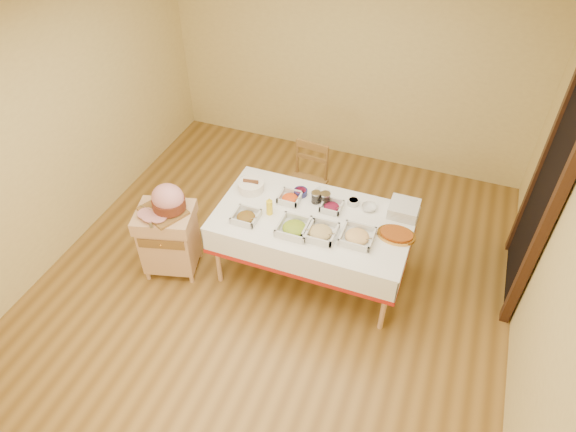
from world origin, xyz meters
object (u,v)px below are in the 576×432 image
(dining_table, at_px, (313,230))
(brass_platter, at_px, (396,235))
(butcher_cart, at_px, (169,237))
(mustard_bottle, at_px, (269,207))
(bread_basket, at_px, (251,186))
(preserve_jar_right, at_px, (325,199))
(dining_chair, at_px, (306,182))
(plate_stack, at_px, (404,209))
(ham_on_board, at_px, (167,201))
(preserve_jar_left, at_px, (316,198))

(dining_table, xyz_separation_m, brass_platter, (0.77, 0.02, 0.18))
(butcher_cart, relative_size, mustard_bottle, 4.05)
(dining_table, relative_size, bread_basket, 7.16)
(preserve_jar_right, height_order, bread_basket, preserve_jar_right)
(dining_table, distance_m, mustard_bottle, 0.48)
(bread_basket, bearing_deg, butcher_cart, -136.88)
(dining_table, bearing_deg, preserve_jar_right, 79.25)
(dining_chair, distance_m, plate_stack, 1.27)
(brass_platter, bearing_deg, dining_chair, 143.99)
(ham_on_board, bearing_deg, bread_basket, 43.47)
(preserve_jar_right, relative_size, brass_platter, 0.36)
(bread_basket, bearing_deg, ham_on_board, -136.53)
(dining_table, height_order, ham_on_board, ham_on_board)
(dining_chair, distance_m, preserve_jar_right, 0.81)
(butcher_cart, distance_m, brass_platter, 2.19)
(preserve_jar_right, xyz_separation_m, brass_platter, (0.73, -0.21, -0.04))
(butcher_cart, xyz_separation_m, dining_chair, (0.99, 1.27, 0.03))
(ham_on_board, relative_size, preserve_jar_left, 3.71)
(preserve_jar_right, height_order, brass_platter, preserve_jar_right)
(dining_table, xyz_separation_m, mustard_bottle, (-0.40, -0.09, 0.25))
(brass_platter, bearing_deg, mustard_bottle, -174.44)
(brass_platter, bearing_deg, butcher_cart, -168.01)
(dining_table, distance_m, preserve_jar_right, 0.32)
(butcher_cart, bearing_deg, dining_chair, 51.99)
(preserve_jar_left, bearing_deg, plate_stack, 9.06)
(dining_chair, height_order, bread_basket, dining_chair)
(mustard_bottle, bearing_deg, butcher_cart, -160.44)
(preserve_jar_left, height_order, bread_basket, preserve_jar_left)
(dining_table, distance_m, butcher_cart, 1.42)
(dining_chair, xyz_separation_m, preserve_jar_left, (0.30, -0.62, 0.35))
(dining_table, height_order, bread_basket, bread_basket)
(ham_on_board, distance_m, brass_platter, 2.11)
(preserve_jar_right, xyz_separation_m, mustard_bottle, (-0.44, -0.32, 0.03))
(preserve_jar_left, bearing_deg, brass_platter, -13.50)
(plate_stack, bearing_deg, mustard_bottle, -159.31)
(ham_on_board, bearing_deg, butcher_cart, -141.93)
(ham_on_board, height_order, bread_basket, ham_on_board)
(brass_platter, bearing_deg, preserve_jar_right, 164.32)
(ham_on_board, distance_m, preserve_jar_right, 1.48)
(ham_on_board, bearing_deg, brass_platter, 11.32)
(mustard_bottle, bearing_deg, dining_table, 13.37)
(mustard_bottle, bearing_deg, dining_chair, 87.11)
(brass_platter, bearing_deg, preserve_jar_left, 166.50)
(ham_on_board, distance_m, mustard_bottle, 0.95)
(dining_chair, xyz_separation_m, bread_basket, (-0.35, -0.67, 0.34))
(dining_chair, xyz_separation_m, brass_platter, (1.12, -0.82, 0.32))
(plate_stack, relative_size, brass_platter, 0.78)
(butcher_cart, height_order, preserve_jar_left, preserve_jar_left)
(dining_table, height_order, plate_stack, plate_stack)
(dining_chair, bearing_deg, bread_basket, -117.72)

